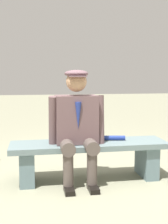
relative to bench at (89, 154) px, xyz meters
name	(u,v)px	position (x,y,z in m)	size (l,w,h in m)	color
ground_plane	(89,179)	(0.00, 0.00, -0.30)	(30.00, 30.00, 0.00)	gray
bench	(89,154)	(0.00, 0.00, 0.00)	(1.79, 0.47, 0.44)	slate
seated_man	(77,122)	(0.15, 0.05, 0.39)	(0.63, 0.60, 1.26)	brown
rolled_magazine	(114,138)	(-0.31, -0.05, 0.17)	(0.06, 0.06, 0.25)	navy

